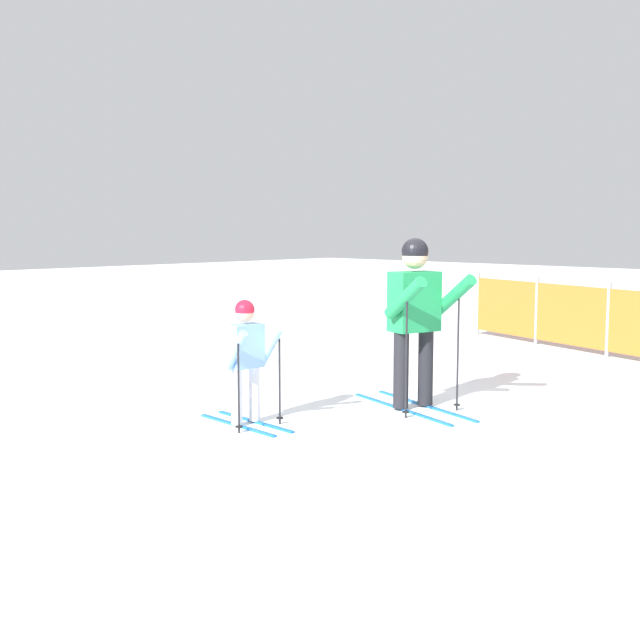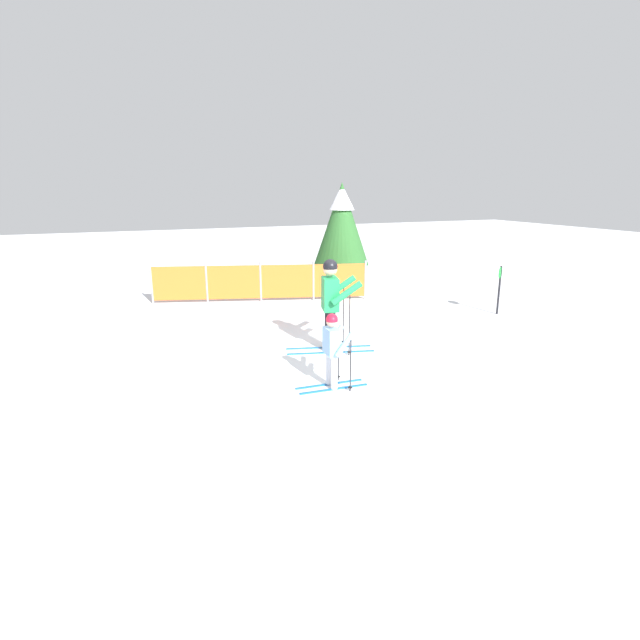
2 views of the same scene
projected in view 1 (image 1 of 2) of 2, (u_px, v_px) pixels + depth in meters
name	position (u px, v px, depth m)	size (l,w,h in m)	color
ground_plane	(412.00, 414.00, 8.22)	(60.00, 60.00, 0.00)	white
skier_adult	(416.00, 307.00, 8.34)	(1.73, 0.91, 1.79)	#1966B2
skier_child	(246.00, 352.00, 7.69)	(1.15, 0.57, 1.22)	#1966B2
safety_fence	(608.00, 320.00, 11.77)	(5.69, 1.75, 1.10)	gray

